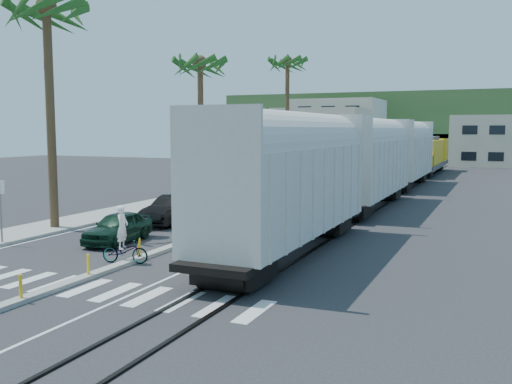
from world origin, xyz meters
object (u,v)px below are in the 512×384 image
(street_sign, at_px, (0,201))
(car_lead, at_px, (118,227))
(car_second, at_px, (174,209))
(cyclist, at_px, (124,245))

(street_sign, relative_size, car_lead, 0.71)
(street_sign, xyz_separation_m, car_lead, (4.36, 2.56, -1.27))
(street_sign, xyz_separation_m, car_second, (3.90, 8.07, -1.20))
(car_second, bearing_deg, street_sign, -116.10)
(street_sign, xyz_separation_m, cyclist, (7.05, -0.61, -1.27))
(car_lead, height_order, car_second, car_second)
(street_sign, bearing_deg, cyclist, -4.93)
(street_sign, distance_m, car_second, 9.04)
(street_sign, height_order, car_lead, street_sign)
(street_sign, relative_size, car_second, 0.64)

